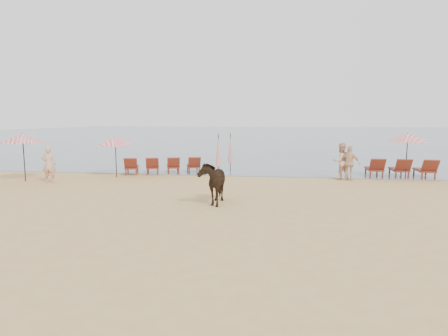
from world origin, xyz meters
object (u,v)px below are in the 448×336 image
at_px(umbrella_open_left_a, 23,138).
at_px(beachgoer_right_a, 341,161).
at_px(lounger_cluster_left, 163,166).
at_px(cow, 213,182).
at_px(umbrella_open_left_b, 115,140).
at_px(umbrella_closed_left, 218,150).
at_px(lounger_cluster_right, 400,168).
at_px(umbrella_open_right, 408,137).
at_px(umbrella_closed_right, 230,148).
at_px(beachgoer_left, 49,164).
at_px(beachgoer_right_b, 349,163).

bearing_deg(umbrella_open_left_a, beachgoer_right_a, -9.46).
bearing_deg(lounger_cluster_left, cow, -77.54).
height_order(umbrella_open_left_b, umbrella_closed_left, umbrella_closed_left).
bearing_deg(lounger_cluster_left, umbrella_open_left_a, -167.28).
xyz_separation_m(lounger_cluster_right, beachgoer_right_a, (-3.22, -1.00, 0.44)).
xyz_separation_m(lounger_cluster_left, umbrella_open_right, (12.99, -0.20, 1.70)).
height_order(umbrella_closed_right, beachgoer_left, umbrella_closed_right).
bearing_deg(umbrella_open_right, lounger_cluster_right, 114.20).
relative_size(umbrella_open_right, beachgoer_left, 1.34).
xyz_separation_m(umbrella_closed_left, beachgoer_left, (-7.82, -3.19, -0.52)).
bearing_deg(beachgoer_right_b, umbrella_closed_left, 20.30).
relative_size(umbrella_open_left_b, beachgoer_left, 1.27).
xyz_separation_m(lounger_cluster_right, cow, (-8.77, -7.40, 0.30)).
relative_size(umbrella_open_left_a, umbrella_closed_right, 1.05).
xyz_separation_m(lounger_cluster_left, cow, (4.11, -7.09, 0.34)).
bearing_deg(umbrella_closed_left, beachgoer_left, -157.82).
distance_m(lounger_cluster_right, umbrella_closed_right, 9.29).
bearing_deg(cow, umbrella_closed_left, 94.06).
xyz_separation_m(lounger_cluster_right, umbrella_closed_left, (-9.59, -0.93, 0.92)).
height_order(umbrella_open_left_b, umbrella_closed_right, umbrella_open_left_b).
height_order(beachgoer_left, beachgoer_right_b, beachgoer_left).
xyz_separation_m(umbrella_open_left_a, umbrella_closed_left, (9.32, 2.92, -0.73)).
bearing_deg(umbrella_open_left_b, beachgoer_left, -146.56).
bearing_deg(lounger_cluster_left, umbrella_open_left_b, -160.74).
bearing_deg(umbrella_open_left_a, umbrella_closed_left, -2.33).
relative_size(lounger_cluster_right, umbrella_open_left_b, 1.47).
xyz_separation_m(umbrella_open_left_a, umbrella_closed_right, (9.72, 4.91, -0.75)).
bearing_deg(beachgoer_left, lounger_cluster_right, -179.48).
xyz_separation_m(lounger_cluster_left, lounger_cluster_right, (12.88, 0.31, 0.04)).
height_order(umbrella_open_left_a, umbrella_closed_right, umbrella_open_left_a).
xyz_separation_m(lounger_cluster_left, beachgoer_right_b, (10.04, -1.00, 0.42)).
distance_m(umbrella_closed_right, cow, 8.50).
relative_size(lounger_cluster_left, lounger_cluster_right, 1.35).
xyz_separation_m(beachgoer_left, beachgoer_right_b, (14.57, 2.80, -0.02)).
bearing_deg(beachgoer_left, umbrella_open_left_b, -150.29).
distance_m(lounger_cluster_left, umbrella_closed_right, 4.05).
distance_m(umbrella_open_right, beachgoer_left, 17.93).
bearing_deg(beachgoer_left, beachgoer_right_a, 179.61).
bearing_deg(umbrella_open_left_a, umbrella_open_right, -9.80).
distance_m(umbrella_open_left_a, beachgoer_left, 1.97).
relative_size(lounger_cluster_right, cow, 1.78).
xyz_separation_m(lounger_cluster_right, umbrella_open_left_a, (-18.91, -3.85, 1.65)).
relative_size(beachgoer_left, beachgoer_right_a, 0.96).
distance_m(cow, beachgoer_right_a, 8.48).
height_order(umbrella_closed_left, beachgoer_right_b, umbrella_closed_left).
bearing_deg(umbrella_closed_left, lounger_cluster_right, 5.51).
bearing_deg(cow, lounger_cluster_left, 116.95).
bearing_deg(umbrella_open_right, umbrella_open_left_b, -163.00).
bearing_deg(umbrella_closed_right, umbrella_open_left_b, -152.97).
xyz_separation_m(umbrella_open_right, umbrella_closed_left, (-9.70, -0.41, -0.75)).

